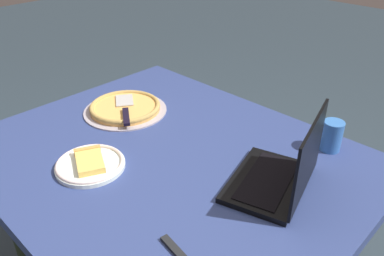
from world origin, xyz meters
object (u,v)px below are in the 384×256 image
(dining_table, at_px, (168,170))
(pizza_tray, at_px, (125,108))
(pizza_plate, at_px, (90,164))
(laptop, at_px, (282,173))
(drink_cup, at_px, (332,136))

(dining_table, bearing_deg, pizza_tray, -14.91)
(pizza_plate, bearing_deg, pizza_tray, -54.02)
(pizza_plate, distance_m, pizza_tray, 0.39)
(dining_table, height_order, pizza_tray, pizza_tray)
(dining_table, bearing_deg, laptop, -163.50)
(laptop, height_order, drink_cup, laptop)
(laptop, distance_m, drink_cup, 0.30)
(pizza_plate, bearing_deg, drink_cup, -128.35)
(drink_cup, bearing_deg, laptop, 89.30)
(dining_table, xyz_separation_m, pizza_plate, (0.12, 0.22, 0.08))
(pizza_tray, bearing_deg, laptop, -178.62)
(dining_table, xyz_separation_m, pizza_tray, (0.35, -0.09, 0.08))
(pizza_tray, bearing_deg, dining_table, 165.09)
(laptop, distance_m, pizza_plate, 0.60)
(pizza_plate, bearing_deg, dining_table, -118.89)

